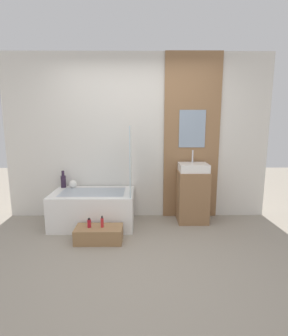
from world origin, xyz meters
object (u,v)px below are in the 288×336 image
(vase_tall_dark, at_px, (63,181))
(vase_round_light, at_px, (73,184))
(bottle_soap_secondary, at_px, (102,222))
(bottle_soap_primary, at_px, (89,223))
(bathtub, at_px, (93,208))
(wooden_step_bench, at_px, (99,234))
(sink, at_px, (193,167))

(vase_tall_dark, xyz_separation_m, vase_round_light, (0.16, -0.02, -0.05))
(bottle_soap_secondary, bearing_deg, bottle_soap_primary, 180.00)
(bathtub, xyz_separation_m, wooden_step_bench, (0.17, -0.57, -0.16))
(vase_round_light, relative_size, bottle_soap_primary, 0.99)
(vase_round_light, bearing_deg, vase_tall_dark, 172.30)
(wooden_step_bench, bearing_deg, vase_tall_dark, 129.19)
(sink, relative_size, bottle_soap_primary, 3.53)
(wooden_step_bench, relative_size, vase_tall_dark, 2.27)
(bathtub, relative_size, wooden_step_bench, 1.97)
(wooden_step_bench, relative_size, bottle_soap_primary, 4.96)
(bathtub, distance_m, vase_tall_dark, 0.69)
(vase_round_light, distance_m, bottle_soap_primary, 0.97)
(vase_tall_dark, xyz_separation_m, bottle_soap_primary, (0.56, -0.84, -0.37))
(wooden_step_bench, bearing_deg, bottle_soap_primary, 180.00)
(vase_round_light, bearing_deg, bathtub, -35.42)
(wooden_step_bench, xyz_separation_m, bottle_soap_primary, (-0.12, 0.00, 0.15))
(bottle_soap_secondary, bearing_deg, vase_tall_dark, 131.03)
(vase_tall_dark, bearing_deg, bottle_soap_secondary, -48.97)
(bathtub, distance_m, vase_round_light, 0.54)
(wooden_step_bench, relative_size, sink, 1.41)
(bottle_soap_secondary, bearing_deg, vase_round_light, 125.05)
(sink, distance_m, bottle_soap_secondary, 1.60)
(bathtub, height_order, vase_round_light, vase_round_light)
(bathtub, height_order, bottle_soap_primary, bathtub)
(bottle_soap_primary, xyz_separation_m, bottle_soap_secondary, (0.17, -0.00, 0.01))
(vase_round_light, bearing_deg, bottle_soap_primary, -63.64)
(wooden_step_bench, bearing_deg, bathtub, 106.76)
(sink, height_order, vase_tall_dark, sink)
(vase_round_light, relative_size, bottle_soap_secondary, 0.81)
(wooden_step_bench, height_order, vase_tall_dark, vase_tall_dark)
(vase_round_light, bearing_deg, sink, -3.51)
(wooden_step_bench, relative_size, bottle_soap_secondary, 4.07)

